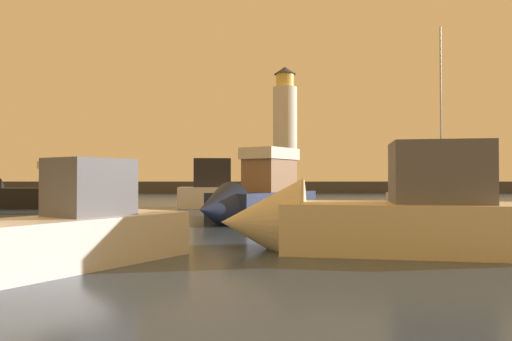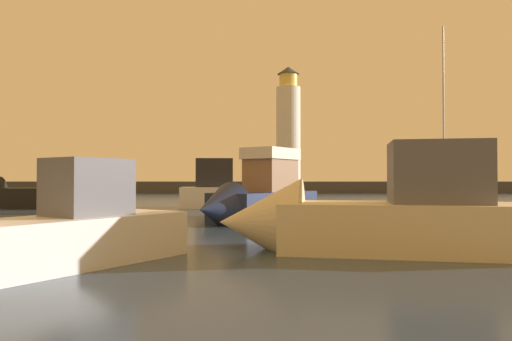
# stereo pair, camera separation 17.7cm
# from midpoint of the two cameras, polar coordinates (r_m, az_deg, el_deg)

# --- Properties ---
(ground_plane) EXTENTS (220.00, 220.00, 0.00)m
(ground_plane) POSITION_cam_midpoint_polar(r_m,az_deg,el_deg) (34.12, 2.04, -4.33)
(ground_plane) COLOR #2D3D51
(breakwater) EXTENTS (74.70, 4.69, 1.60)m
(breakwater) POSITION_cam_midpoint_polar(r_m,az_deg,el_deg) (66.56, 0.77, -2.02)
(breakwater) COLOR #423F3D
(breakwater) RESTS_ON ground_plane
(lighthouse) EXTENTS (3.38, 3.38, 16.14)m
(lighthouse) POSITION_cam_midpoint_polar(r_m,az_deg,el_deg) (67.09, 3.42, 5.22)
(lighthouse) COLOR silver
(lighthouse) RESTS_ON breakwater
(motorboat_0) EXTENTS (8.90, 4.12, 3.51)m
(motorboat_0) POSITION_cam_midpoint_polar(r_m,az_deg,el_deg) (13.38, 12.38, -5.47)
(motorboat_0) COLOR beige
(motorboat_0) RESTS_ON ground_plane
(motorboat_2) EXTENTS (5.63, 6.94, 2.85)m
(motorboat_2) POSITION_cam_midpoint_polar(r_m,az_deg,el_deg) (11.20, -25.65, -7.23)
(motorboat_2) COLOR white
(motorboat_2) RESTS_ON ground_plane
(motorboat_3) EXTENTS (8.95, 3.16, 3.90)m
(motorboat_3) POSITION_cam_midpoint_polar(r_m,az_deg,el_deg) (32.85, -1.34, -2.70)
(motorboat_3) COLOR white
(motorboat_3) RESTS_ON ground_plane
(motorboat_5) EXTENTS (6.31, 7.67, 3.83)m
(motorboat_5) POSITION_cam_midpoint_polar(r_m,az_deg,el_deg) (22.08, -0.44, -3.25)
(motorboat_5) COLOR #1E284C
(motorboat_5) RESTS_ON ground_plane
(motorboat_6) EXTENTS (9.74, 3.73, 3.79)m
(motorboat_6) POSITION_cam_midpoint_polar(r_m,az_deg,el_deg) (36.10, -26.20, -2.57)
(motorboat_6) COLOR black
(motorboat_6) RESTS_ON ground_plane
(sailboat_moored) EXTENTS (7.25, 5.66, 12.22)m
(sailboat_moored) POSITION_cam_midpoint_polar(r_m,az_deg,el_deg) (33.53, 20.46, -3.23)
(sailboat_moored) COLOR silver
(sailboat_moored) RESTS_ON ground_plane
(mooring_buoy) EXTENTS (1.05, 1.05, 1.05)m
(mooring_buoy) POSITION_cam_midpoint_polar(r_m,az_deg,el_deg) (29.24, -22.30, -3.77)
(mooring_buoy) COLOR red
(mooring_buoy) RESTS_ON ground_plane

